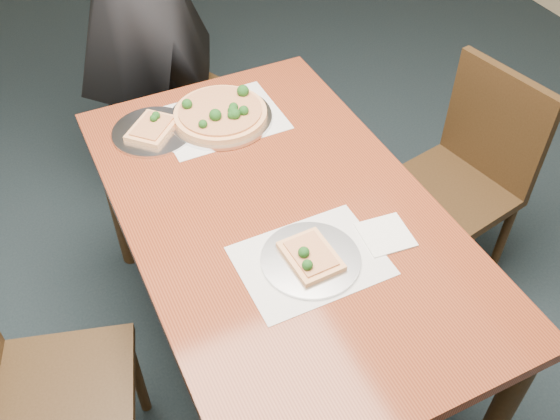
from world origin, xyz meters
name	(u,v)px	position (x,y,z in m)	size (l,w,h in m)	color
ground	(262,387)	(0.00, 0.00, 0.00)	(8.00, 8.00, 0.00)	black
dining_table	(280,231)	(0.13, 0.13, 0.66)	(0.90, 1.50, 0.75)	#602413
chair_far	(171,81)	(0.15, 1.29, 0.52)	(0.56, 0.56, 0.91)	black
chair_left	(24,390)	(-0.70, 0.01, 0.52)	(0.52, 0.52, 0.91)	black
chair_right	(466,172)	(0.96, 0.21, 0.52)	(0.49, 0.49, 0.91)	black
placemat_main	(221,119)	(0.14, 0.63, 0.75)	(0.42, 0.32, 0.00)	white
placemat_near	(311,261)	(0.12, -0.09, 0.75)	(0.40, 0.30, 0.00)	white
pizza_pan	(221,114)	(0.15, 0.62, 0.77)	(0.36, 0.36, 0.08)	silver
slice_plate_near	(310,258)	(0.12, -0.09, 0.76)	(0.28, 0.28, 0.06)	silver
slice_plate_far	(153,130)	(-0.09, 0.66, 0.76)	(0.28, 0.28, 0.06)	silver
napkin	(386,235)	(0.36, -0.10, 0.75)	(0.14, 0.14, 0.01)	white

